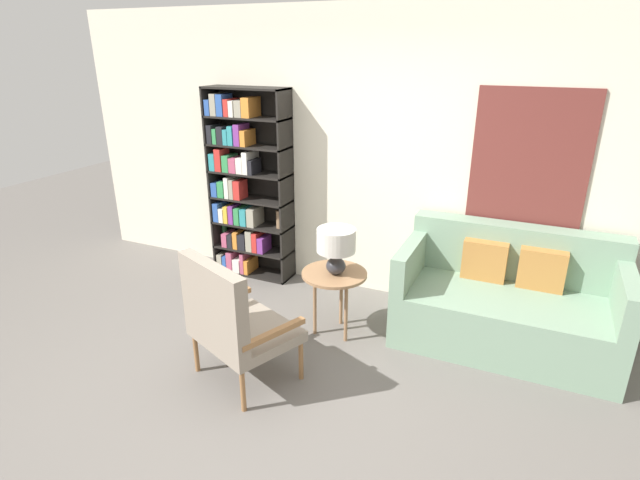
{
  "coord_description": "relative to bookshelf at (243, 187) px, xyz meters",
  "views": [
    {
      "loc": [
        1.59,
        -2.41,
        2.33
      ],
      "look_at": [
        0.08,
        0.94,
        0.9
      ],
      "focal_mm": 28.0,
      "sensor_mm": 36.0,
      "label": 1
    }
  ],
  "objects": [
    {
      "name": "table_lamp",
      "position": [
        1.37,
        -0.79,
        -0.13
      ],
      "size": [
        0.32,
        0.32,
        0.39
      ],
      "color": "#2D2D33",
      "rests_on": "side_table"
    },
    {
      "name": "side_table",
      "position": [
        1.35,
        -0.77,
        -0.45
      ],
      "size": [
        0.55,
        0.55,
        0.57
      ],
      "color": "#99704C",
      "rests_on": "ground_plane"
    },
    {
      "name": "ground_plane",
      "position": [
        1.2,
        -1.84,
        -0.96
      ],
      "size": [
        14.0,
        14.0,
        0.0
      ],
      "primitive_type": "plane",
      "color": "#66605B"
    },
    {
      "name": "wall_back",
      "position": [
        1.23,
        0.19,
        0.39
      ],
      "size": [
        6.4,
        0.08,
        2.7
      ],
      "color": "silver",
      "rests_on": "ground_plane"
    },
    {
      "name": "armchair",
      "position": [
        0.95,
        -1.71,
        -0.42
      ],
      "size": [
        0.87,
        0.82,
        0.99
      ],
      "color": "olive",
      "rests_on": "ground_plane"
    },
    {
      "name": "couch",
      "position": [
        2.7,
        -0.28,
        -0.61
      ],
      "size": [
        1.72,
        0.92,
        0.93
      ],
      "color": "gray",
      "rests_on": "ground_plane"
    },
    {
      "name": "bookshelf",
      "position": [
        0.0,
        0.0,
        0.0
      ],
      "size": [
        0.86,
        0.3,
        1.97
      ],
      "color": "black",
      "rests_on": "ground_plane"
    }
  ]
}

